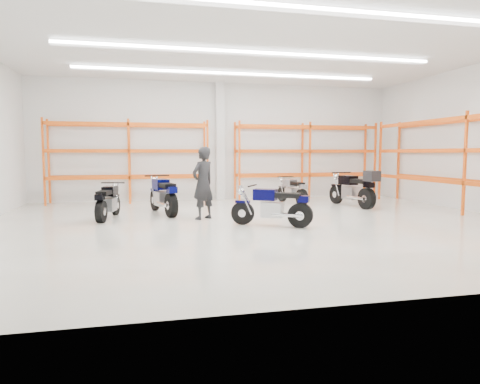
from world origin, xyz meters
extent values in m
plane|color=beige|center=(0.00, 0.00, 0.00)|extent=(14.00, 14.00, 0.00)
cube|color=white|center=(0.00, 6.00, 2.25)|extent=(14.00, 0.02, 4.50)
cube|color=white|center=(0.00, -6.00, 2.25)|extent=(14.00, 0.02, 4.50)
cube|color=white|center=(0.00, 0.00, 4.50)|extent=(14.00, 12.00, 0.02)
cube|color=white|center=(0.00, -3.00, 4.40)|extent=(10.00, 0.22, 0.10)
cube|color=white|center=(0.00, 0.50, 4.40)|extent=(10.00, 0.22, 0.10)
cube|color=white|center=(0.00, 3.50, 4.40)|extent=(10.00, 0.22, 0.10)
cylinder|color=black|center=(-0.50, -0.15, 0.29)|extent=(0.56, 0.40, 0.58)
cylinder|color=black|center=(0.75, -0.91, 0.30)|extent=(0.61, 0.46, 0.60)
cylinder|color=silver|center=(-0.50, -0.15, 0.29)|extent=(0.24, 0.22, 0.19)
cylinder|color=silver|center=(0.75, -0.91, 0.30)|extent=(0.28, 0.28, 0.21)
cube|color=#050536|center=(-0.50, -0.15, 0.58)|extent=(0.38, 0.31, 0.06)
cube|color=#B7B7BC|center=(0.15, -0.54, 0.41)|extent=(0.62, 0.56, 0.37)
cube|color=#A5A5AA|center=(0.47, -0.73, 0.31)|extent=(0.64, 0.45, 0.08)
cube|color=#050536|center=(0.00, -0.45, 0.78)|extent=(0.64, 0.57, 0.27)
cube|color=black|center=(0.47, -0.73, 0.78)|extent=(0.70, 0.58, 0.12)
cube|color=#050536|center=(0.82, -0.95, 0.70)|extent=(0.33, 0.31, 0.16)
cylinder|color=black|center=(-0.28, -0.28, 0.99)|extent=(0.38, 0.60, 0.04)
sphere|color=silver|center=(-0.53, -0.13, 0.84)|extent=(0.19, 0.19, 0.19)
cylinder|color=silver|center=(0.42, -0.89, 0.31)|extent=(0.67, 0.45, 0.09)
cylinder|color=black|center=(-3.72, 2.31, 0.28)|extent=(0.22, 0.57, 0.56)
cylinder|color=black|center=(-4.00, 0.93, 0.29)|extent=(0.28, 0.60, 0.58)
cylinder|color=silver|center=(-3.72, 2.31, 0.28)|extent=(0.17, 0.21, 0.19)
cylinder|color=silver|center=(-4.00, 0.93, 0.29)|extent=(0.23, 0.24, 0.21)
cube|color=black|center=(-3.72, 2.31, 0.56)|extent=(0.21, 0.36, 0.06)
cube|color=#B7B7BC|center=(-3.87, 1.60, 0.39)|extent=(0.43, 0.55, 0.36)
cube|color=#A5A5AA|center=(-3.94, 1.25, 0.30)|extent=(0.24, 0.67, 0.08)
cube|color=black|center=(-3.83, 1.76, 0.75)|extent=(0.42, 0.58, 0.26)
cube|color=black|center=(-3.94, 1.25, 0.75)|extent=(0.40, 0.66, 0.11)
cube|color=black|center=(-4.02, 0.86, 0.68)|extent=(0.25, 0.28, 0.15)
cylinder|color=black|center=(-3.77, 2.07, 0.96)|extent=(0.65, 0.17, 0.03)
sphere|color=silver|center=(-3.71, 2.35, 0.81)|extent=(0.18, 0.18, 0.18)
cylinder|color=silver|center=(-4.09, 1.24, 0.30)|extent=(0.22, 0.71, 0.08)
cylinder|color=black|center=(-2.58, 3.08, 0.33)|extent=(0.29, 0.66, 0.65)
cylinder|color=black|center=(-2.17, 1.50, 0.34)|extent=(0.36, 0.70, 0.67)
cylinder|color=silver|center=(-2.58, 3.08, 0.33)|extent=(0.20, 0.25, 0.22)
cylinder|color=silver|center=(-2.17, 1.50, 0.34)|extent=(0.27, 0.29, 0.24)
cube|color=#040644|center=(-2.58, 3.08, 0.65)|extent=(0.26, 0.42, 0.07)
cube|color=#B7B7BC|center=(-2.37, 2.26, 0.46)|extent=(0.52, 0.65, 0.41)
cube|color=#A5A5AA|center=(-2.26, 1.86, 0.35)|extent=(0.32, 0.77, 0.09)
cube|color=#040644|center=(-2.42, 2.45, 0.87)|extent=(0.51, 0.68, 0.30)
cube|color=black|center=(-2.26, 1.86, 0.87)|extent=(0.49, 0.78, 0.13)
cube|color=#040644|center=(-2.15, 1.42, 0.78)|extent=(0.30, 0.33, 0.17)
cylinder|color=black|center=(-2.51, 2.81, 1.11)|extent=(0.75, 0.23, 0.04)
sphere|color=silver|center=(-2.59, 3.12, 0.94)|extent=(0.21, 0.21, 0.21)
cylinder|color=silver|center=(-2.42, 1.78, 0.35)|extent=(0.30, 0.81, 0.10)
cylinder|color=black|center=(2.09, 4.51, 0.28)|extent=(0.21, 0.56, 0.55)
cylinder|color=black|center=(2.35, 3.15, 0.29)|extent=(0.27, 0.59, 0.57)
cylinder|color=silver|center=(2.09, 4.51, 0.28)|extent=(0.16, 0.20, 0.18)
cylinder|color=silver|center=(2.35, 3.15, 0.29)|extent=(0.22, 0.23, 0.20)
cube|color=gray|center=(2.09, 4.51, 0.55)|extent=(0.20, 0.35, 0.06)
cube|color=#B7B7BC|center=(2.23, 3.80, 0.39)|extent=(0.41, 0.53, 0.35)
cube|color=#A5A5AA|center=(2.29, 3.46, 0.29)|extent=(0.23, 0.65, 0.07)
cube|color=gray|center=(2.20, 3.96, 0.74)|extent=(0.40, 0.56, 0.26)
cube|color=black|center=(2.29, 3.46, 0.74)|extent=(0.38, 0.65, 0.11)
cube|color=gray|center=(2.36, 3.08, 0.66)|extent=(0.24, 0.27, 0.15)
cylinder|color=black|center=(2.14, 4.27, 0.94)|extent=(0.64, 0.15, 0.03)
sphere|color=silver|center=(2.09, 4.54, 0.79)|extent=(0.18, 0.18, 0.18)
cylinder|color=silver|center=(2.15, 3.39, 0.29)|extent=(0.21, 0.69, 0.08)
cylinder|color=black|center=(3.77, 3.47, 0.33)|extent=(0.24, 0.67, 0.66)
cylinder|color=black|center=(4.05, 1.84, 0.34)|extent=(0.31, 0.71, 0.68)
cylinder|color=silver|center=(3.77, 3.47, 0.33)|extent=(0.19, 0.24, 0.22)
cylinder|color=silver|center=(4.05, 1.84, 0.34)|extent=(0.26, 0.28, 0.24)
cube|color=black|center=(3.77, 3.47, 0.66)|extent=(0.23, 0.42, 0.07)
cube|color=#B7B7BC|center=(3.92, 2.63, 0.46)|extent=(0.49, 0.63, 0.42)
cube|color=#A5A5AA|center=(3.99, 2.21, 0.35)|extent=(0.26, 0.78, 0.09)
cube|color=black|center=(3.89, 2.82, 0.88)|extent=(0.47, 0.67, 0.31)
cube|color=black|center=(3.99, 2.21, 0.88)|extent=(0.45, 0.77, 0.13)
cube|color=black|center=(4.07, 1.76, 0.79)|extent=(0.29, 0.32, 0.18)
cylinder|color=black|center=(3.82, 3.19, 1.12)|extent=(0.77, 0.17, 0.04)
sphere|color=silver|center=(3.76, 3.52, 0.95)|extent=(0.21, 0.21, 0.21)
cylinder|color=silver|center=(3.82, 2.14, 0.35)|extent=(0.24, 0.83, 0.10)
cube|color=black|center=(4.09, 1.63, 1.08)|extent=(0.44, 0.48, 0.33)
imported|color=black|center=(-1.34, 0.99, 0.98)|extent=(0.86, 0.81, 1.97)
cube|color=white|center=(0.00, 5.82, 2.25)|extent=(0.32, 0.32, 4.50)
cube|color=#F4540E|center=(-6.20, 5.88, 1.50)|extent=(0.07, 0.07, 3.00)
cube|color=#F4540E|center=(-6.20, 5.08, 1.50)|extent=(0.07, 0.07, 3.00)
cube|color=#F4540E|center=(-3.40, 5.88, 1.50)|extent=(0.07, 0.07, 3.00)
cube|color=#F4540E|center=(-3.40, 5.08, 1.50)|extent=(0.07, 0.07, 3.00)
cube|color=#F4540E|center=(-0.60, 5.88, 1.50)|extent=(0.07, 0.07, 3.00)
cube|color=#F4540E|center=(-0.60, 5.08, 1.50)|extent=(0.07, 0.07, 3.00)
cube|color=#F4540E|center=(-3.40, 5.88, 0.94)|extent=(5.60, 0.07, 0.12)
cube|color=#F4540E|center=(-3.40, 5.08, 0.94)|extent=(5.60, 0.07, 0.12)
cube|color=#F4540E|center=(-3.40, 5.88, 1.88)|extent=(5.60, 0.07, 0.12)
cube|color=#F4540E|center=(-3.40, 5.08, 1.88)|extent=(5.60, 0.07, 0.12)
cube|color=#F4540E|center=(-3.40, 5.88, 2.81)|extent=(5.60, 0.07, 0.12)
cube|color=#F4540E|center=(-3.40, 5.08, 2.81)|extent=(5.60, 0.07, 0.12)
cube|color=#F4540E|center=(0.60, 5.88, 1.50)|extent=(0.07, 0.07, 3.00)
cube|color=#F4540E|center=(0.60, 5.08, 1.50)|extent=(0.07, 0.07, 3.00)
cube|color=#F4540E|center=(3.40, 5.88, 1.50)|extent=(0.07, 0.07, 3.00)
cube|color=#F4540E|center=(3.40, 5.08, 1.50)|extent=(0.07, 0.07, 3.00)
cube|color=#F4540E|center=(6.20, 5.88, 1.50)|extent=(0.07, 0.07, 3.00)
cube|color=#F4540E|center=(6.20, 5.08, 1.50)|extent=(0.07, 0.07, 3.00)
cube|color=#F4540E|center=(3.40, 5.88, 0.94)|extent=(5.60, 0.07, 0.12)
cube|color=#F4540E|center=(3.40, 5.08, 0.94)|extent=(5.60, 0.07, 0.12)
cube|color=#F4540E|center=(3.40, 5.88, 1.88)|extent=(5.60, 0.07, 0.12)
cube|color=#F4540E|center=(3.40, 5.08, 1.88)|extent=(5.60, 0.07, 0.12)
cube|color=#F4540E|center=(3.40, 5.88, 2.81)|extent=(5.60, 0.07, 0.12)
cube|color=#F4540E|center=(3.40, 5.08, 2.81)|extent=(5.60, 0.07, 0.12)
cube|color=#F4540E|center=(6.08, 0.00, 1.50)|extent=(0.07, 0.07, 3.00)
cube|color=#F4540E|center=(6.88, 4.50, 1.50)|extent=(0.07, 0.07, 3.00)
cube|color=#F4540E|center=(6.08, 4.50, 1.50)|extent=(0.07, 0.07, 3.00)
cube|color=#F4540E|center=(6.08, 0.00, 0.94)|extent=(0.07, 9.00, 0.12)
cube|color=#F4540E|center=(6.08, 0.00, 1.88)|extent=(0.07, 9.00, 0.12)
cube|color=#F4540E|center=(6.08, 0.00, 2.81)|extent=(0.07, 9.00, 0.12)
camera|label=1|loc=(-2.93, -10.52, 1.80)|focal=32.00mm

